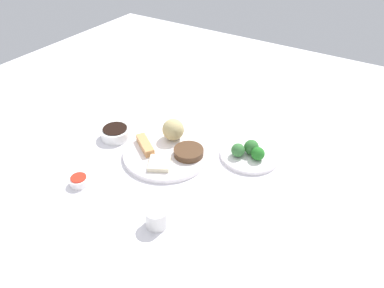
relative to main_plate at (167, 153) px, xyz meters
The scene contains 15 objects.
tabletop 0.05m from the main_plate, 63.83° to the right, with size 2.20×2.20×0.02m, color white.
main_plate is the anchor object (origin of this frame).
rice_scoop 0.09m from the main_plate, 72.05° to the right, with size 0.08×0.08×0.08m, color tan.
spring_roll 0.08m from the main_plate, 17.95° to the left, with size 0.11×0.03×0.02m, color tan.
crab_rangoon_wonton 0.08m from the main_plate, 107.95° to the left, with size 0.07×0.07×0.02m, color beige.
stir_fry_heap 0.08m from the main_plate, 162.05° to the right, with size 0.10×0.10×0.02m, color #4C301C.
broccoli_plate 0.28m from the main_plate, 149.30° to the right, with size 0.20×0.20×0.01m, color white.
broccoli_floret_0 0.24m from the main_plate, 152.88° to the right, with size 0.05×0.05×0.05m, color #367036.
broccoli_floret_1 0.28m from the main_plate, 149.21° to the right, with size 0.05×0.05×0.05m, color #2E6A2E.
broccoli_floret_2 0.30m from the main_plate, 155.31° to the right, with size 0.04×0.04×0.04m, color #226F22.
soy_sauce_bowl 0.21m from the main_plate, ahead, with size 0.10×0.10×0.04m, color white.
soy_sauce_bowl_liquid 0.22m from the main_plate, ahead, with size 0.09×0.09×0.00m, color black.
sauce_ramekin_sweet_and_sour 0.30m from the main_plate, 61.78° to the left, with size 0.06×0.06×0.03m, color white.
sauce_ramekin_sweet_and_sour_liquid 0.30m from the main_plate, 61.78° to the left, with size 0.05×0.05×0.00m, color red.
teacup 0.31m from the main_plate, 120.58° to the left, with size 0.06×0.06×0.05m, color silver.
Camera 1 is at (-0.62, 0.83, 0.78)m, focal length 34.52 mm.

